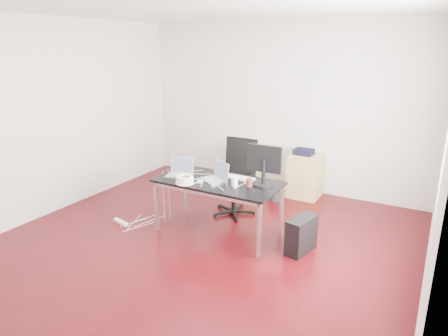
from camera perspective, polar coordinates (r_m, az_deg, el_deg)
The scene contains 18 objects.
room_shell at distance 4.65m, azimuth -2.91°, elevation 4.70°, with size 5.00×5.00×5.00m.
desk at distance 5.16m, azimuth -0.83°, elevation -2.39°, with size 1.60×0.80×0.73m.
office_chair at distance 5.85m, azimuth 1.77°, elevation -0.75°, with size 0.49×0.51×1.08m.
filing_cabinet_left at distance 7.05m, azimuth 3.33°, elevation 0.20°, with size 0.50×0.50×0.70m, color tan.
filing_cabinet_right at distance 6.68m, azimuth 11.53°, elevation -1.10°, with size 0.50×0.50×0.70m, color tan.
pc_tower at distance 4.95m, azimuth 10.98°, elevation -9.36°, with size 0.20×0.45×0.44m, color black.
wastebasket at distance 6.50m, azimuth 7.52°, elevation -3.37°, with size 0.24×0.24×0.28m, color black.
power_strip at distance 5.86m, azimuth -14.53°, elevation -7.48°, with size 0.30×0.06×0.04m, color white.
laptop_left at distance 5.38m, azimuth -6.31°, elevation -0.44°, with size 0.39×0.33×0.23m.
laptop_right at distance 5.16m, azimuth -1.13°, elevation -1.13°, with size 0.41×0.38×0.23m.
monitor at distance 4.94m, azimuth 5.76°, elevation 0.71°, with size 0.45×0.26×0.51m.
keyboard at distance 5.23m, azimuth 2.08°, elevation -1.38°, with size 0.44×0.14×0.02m, color white.
cup_white at distance 4.94m, azimuth 1.52°, elevation -1.91°, with size 0.08×0.08×0.12m, color white.
cup_brown at distance 4.93m, azimuth 3.62°, elevation -2.11°, with size 0.08×0.08×0.10m, color #57281E.
cable_coil at distance 5.03m, azimuth -5.62°, elevation -1.72°, with size 0.24×0.24×0.11m.
power_adapter at distance 5.08m, azimuth -3.44°, elevation -1.93°, with size 0.07×0.07×0.03m, color white.
speaker at distance 6.95m, azimuth 3.21°, elevation 3.73°, with size 0.09×0.08×0.18m, color #9E9E9E.
navy_garment at distance 6.61m, azimuth 11.32°, elevation 2.29°, with size 0.30×0.24×0.09m, color black.
Camera 1 is at (2.46, -3.84, 2.41)m, focal length 32.00 mm.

